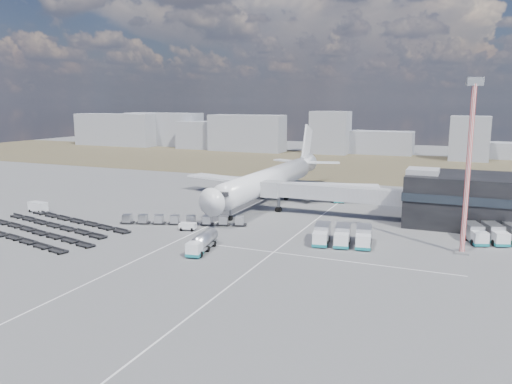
% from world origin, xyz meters
% --- Properties ---
extents(ground, '(420.00, 420.00, 0.00)m').
position_xyz_m(ground, '(0.00, 0.00, 0.00)').
color(ground, '#565659').
rests_on(ground, ground).
extents(grass_strip, '(420.00, 90.00, 0.01)m').
position_xyz_m(grass_strip, '(0.00, 110.00, 0.01)').
color(grass_strip, '#4E452F').
rests_on(grass_strip, ground).
extents(lane_markings, '(47.12, 110.00, 0.01)m').
position_xyz_m(lane_markings, '(9.77, 3.00, 0.01)').
color(lane_markings, silver).
rests_on(lane_markings, ground).
extents(terminal, '(30.40, 16.40, 11.00)m').
position_xyz_m(terminal, '(47.77, 23.96, 5.25)').
color(terminal, black).
rests_on(terminal, ground).
extents(jet_bridge, '(30.30, 3.80, 7.05)m').
position_xyz_m(jet_bridge, '(15.90, 20.42, 5.05)').
color(jet_bridge, '#939399').
rests_on(jet_bridge, ground).
extents(airliner, '(51.59, 64.53, 17.62)m').
position_xyz_m(airliner, '(0.00, 32.38, 5.29)').
color(airliner, silver).
rests_on(airliner, ground).
extents(skyline, '(297.73, 25.65, 19.58)m').
position_xyz_m(skyline, '(-33.52, 147.97, 7.87)').
color(skyline, gray).
rests_on(skyline, ground).
extents(fuel_tanker, '(3.51, 9.28, 2.93)m').
position_xyz_m(fuel_tanker, '(5.03, -11.90, 1.46)').
color(fuel_tanker, silver).
rests_on(fuel_tanker, ground).
extents(pushback_tug, '(3.40, 2.38, 1.41)m').
position_xyz_m(pushback_tug, '(-4.00, -1.26, 0.71)').
color(pushback_tug, silver).
rests_on(pushback_tug, ground).
extents(utility_van, '(4.57, 2.47, 2.33)m').
position_xyz_m(utility_van, '(-42.24, -0.75, 1.16)').
color(utility_van, silver).
rests_on(utility_van, ground).
extents(catering_truck, '(3.80, 6.19, 2.65)m').
position_xyz_m(catering_truck, '(15.64, 37.08, 1.36)').
color(catering_truck, silver).
rests_on(catering_truck, ground).
extents(service_trucks_near, '(10.59, 8.66, 2.90)m').
position_xyz_m(service_trucks_near, '(25.15, 0.83, 1.58)').
color(service_trucks_near, silver).
rests_on(service_trucks_near, ground).
extents(service_trucks_far, '(11.12, 9.72, 2.84)m').
position_xyz_m(service_trucks_far, '(49.18, 12.36, 1.54)').
color(service_trucks_far, silver).
rests_on(service_trucks_far, ground).
extents(uld_row, '(24.44, 9.40, 1.70)m').
position_xyz_m(uld_row, '(-7.04, 2.01, 1.02)').
color(uld_row, black).
rests_on(uld_row, ground).
extents(baggage_dollies, '(36.33, 22.85, 0.81)m').
position_xyz_m(baggage_dollies, '(-29.82, -11.65, 0.40)').
color(baggage_dollies, black).
rests_on(baggage_dollies, ground).
extents(floodlight_mast, '(2.61, 2.14, 27.67)m').
position_xyz_m(floodlight_mast, '(44.06, 3.33, 13.87)').
color(floodlight_mast, red).
rests_on(floodlight_mast, ground).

